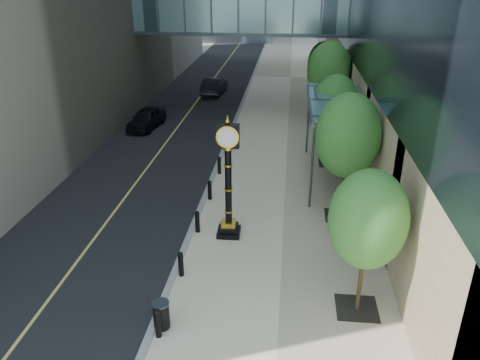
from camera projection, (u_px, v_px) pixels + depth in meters
name	position (u px, v px, depth m)	size (l,w,h in m)	color
road	(216.00, 76.00, 50.36)	(8.00, 180.00, 0.02)	black
sidewalk	(290.00, 77.00, 49.56)	(8.00, 180.00, 0.06)	beige
curb	(253.00, 76.00, 49.95)	(0.25, 180.00, 0.07)	gray
skywalk	(241.00, 9.00, 35.92)	(17.00, 4.20, 5.80)	slate
entrance_canopy	(337.00, 104.00, 24.05)	(3.00, 8.00, 4.38)	#383F44
bollard_row	(204.00, 206.00, 21.65)	(0.20, 16.20, 0.90)	black
street_trees	(335.00, 99.00, 26.41)	(2.99, 28.50, 6.14)	black
street_clock	(228.00, 187.00, 19.27)	(0.99, 0.99, 5.17)	black
trash_bin	(161.00, 316.00, 14.78)	(0.52, 0.52, 0.90)	black
pedestrian	(355.00, 200.00, 21.44)	(0.56, 0.37, 1.53)	#BAB6AA
car_near	(146.00, 118.00, 33.57)	(1.68, 4.17, 1.42)	black
car_far	(214.00, 86.00, 42.77)	(1.59, 4.56, 1.50)	black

